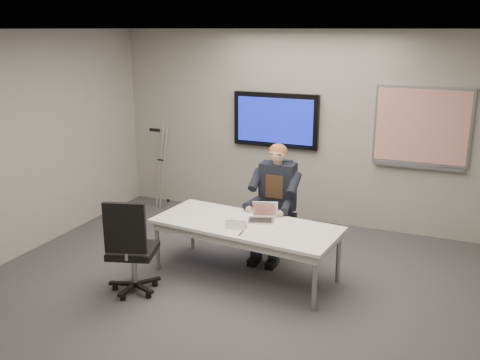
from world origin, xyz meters
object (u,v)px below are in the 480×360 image
at_px(conference_table, 246,229).
at_px(office_chair_far, 278,226).
at_px(laptop, 263,216).
at_px(seated_person, 272,213).
at_px(office_chair_near, 133,264).

relative_size(conference_table, office_chair_far, 2.29).
bearing_deg(laptop, office_chair_far, 76.04).
height_order(conference_table, seated_person, seated_person).
bearing_deg(office_chair_far, seated_person, -94.81).
relative_size(office_chair_near, laptop, 3.08).
xyz_separation_m(conference_table, office_chair_far, (0.08, 0.93, -0.28)).
bearing_deg(office_chair_near, office_chair_far, -137.41).
relative_size(seated_person, laptop, 4.00).
bearing_deg(seated_person, conference_table, -98.56).
bearing_deg(laptop, seated_person, 77.82).
relative_size(office_chair_far, seated_person, 0.68).
xyz_separation_m(office_chair_far, seated_person, (0.00, -0.25, 0.27)).
bearing_deg(office_chair_near, conference_table, -155.42).
relative_size(conference_table, office_chair_near, 2.01).
distance_m(seated_person, laptop, 0.52).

